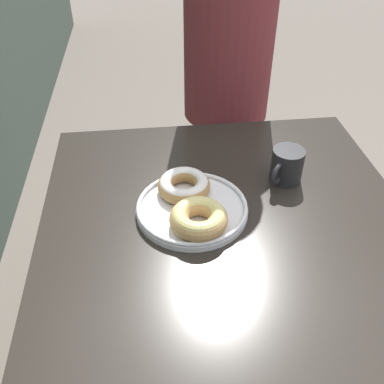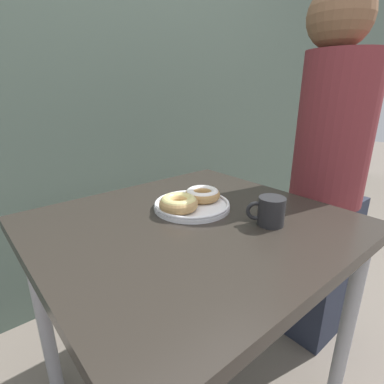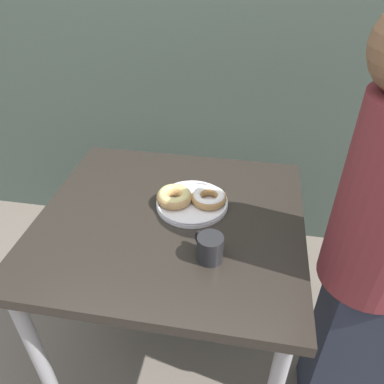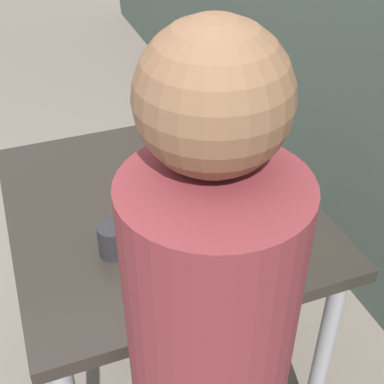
# 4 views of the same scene
# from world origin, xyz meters

# --- Properties ---
(wall_back) EXTENTS (8.00, 0.05, 2.60)m
(wall_back) POSITION_xyz_m (0.00, 1.12, 1.30)
(wall_back) COLOR #47564C
(wall_back) RESTS_ON ground_plane
(dining_table) EXTENTS (0.93, 0.86, 0.77)m
(dining_table) POSITION_xyz_m (0.00, 0.23, 0.68)
(dining_table) COLOR #28231E
(dining_table) RESTS_ON ground_plane
(donut_plate) EXTENTS (0.29, 0.26, 0.06)m
(donut_plate) POSITION_xyz_m (0.06, 0.31, 0.80)
(donut_plate) COLOR white
(donut_plate) RESTS_ON dining_table
(coffee_mug) EXTENTS (0.10, 0.10, 0.09)m
(coffee_mug) POSITION_xyz_m (0.16, 0.06, 0.82)
(coffee_mug) COLOR #232326
(coffee_mug) RESTS_ON dining_table
(person_figure) EXTENTS (0.36, 0.29, 1.51)m
(person_figure) POSITION_xyz_m (0.66, 0.12, 0.79)
(person_figure) COLOR #232838
(person_figure) RESTS_ON ground_plane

